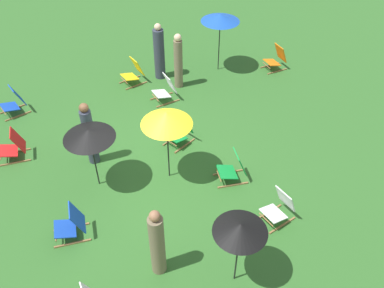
{
  "coord_description": "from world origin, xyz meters",
  "views": [
    {
      "loc": [
        6.7,
        -2.7,
        7.32
      ],
      "look_at": [
        0.0,
        1.2,
        0.5
      ],
      "focal_mm": 38.86,
      "sensor_mm": 36.0,
      "label": 1
    }
  ],
  "objects_px": {
    "person_1": "(159,53)",
    "deckchair_6": "(14,102)",
    "deckchair_1": "(279,207)",
    "umbrella_0": "(167,118)",
    "umbrella_3": "(220,18)",
    "umbrella_2": "(240,228)",
    "person_3": "(89,135)",
    "deckchair_10": "(276,59)",
    "person_2": "(178,62)",
    "deckchair_2": "(166,90)",
    "deckchair_3": "(14,147)",
    "deckchair_8": "(180,131)",
    "deckchair_9": "(134,73)",
    "umbrella_1": "(89,134)",
    "deckchair_7": "(72,224)",
    "person_0": "(157,244)"
  },
  "relations": [
    {
      "from": "person_1",
      "to": "deckchair_6",
      "type": "bearing_deg",
      "value": 171.36
    },
    {
      "from": "deckchair_1",
      "to": "umbrella_0",
      "type": "bearing_deg",
      "value": -153.07
    },
    {
      "from": "umbrella_3",
      "to": "deckchair_1",
      "type": "bearing_deg",
      "value": -21.11
    },
    {
      "from": "umbrella_2",
      "to": "umbrella_3",
      "type": "height_order",
      "value": "umbrella_3"
    },
    {
      "from": "person_1",
      "to": "person_3",
      "type": "relative_size",
      "value": 1.04
    },
    {
      "from": "deckchair_10",
      "to": "person_2",
      "type": "bearing_deg",
      "value": -97.64
    },
    {
      "from": "deckchair_2",
      "to": "deckchair_6",
      "type": "distance_m",
      "value": 4.37
    },
    {
      "from": "deckchair_3",
      "to": "deckchair_8",
      "type": "bearing_deg",
      "value": 81.51
    },
    {
      "from": "umbrella_2",
      "to": "deckchair_9",
      "type": "bearing_deg",
      "value": 170.71
    },
    {
      "from": "deckchair_9",
      "to": "umbrella_0",
      "type": "height_order",
      "value": "umbrella_0"
    },
    {
      "from": "deckchair_8",
      "to": "umbrella_2",
      "type": "height_order",
      "value": "umbrella_2"
    },
    {
      "from": "deckchair_8",
      "to": "umbrella_3",
      "type": "height_order",
      "value": "umbrella_3"
    },
    {
      "from": "deckchair_3",
      "to": "person_3",
      "type": "height_order",
      "value": "person_3"
    },
    {
      "from": "deckchair_9",
      "to": "deckchair_10",
      "type": "xyz_separation_m",
      "value": [
        1.59,
        4.44,
        0.0
      ]
    },
    {
      "from": "person_2",
      "to": "deckchair_2",
      "type": "bearing_deg",
      "value": 41.6
    },
    {
      "from": "umbrella_1",
      "to": "deckchair_8",
      "type": "bearing_deg",
      "value": 98.48
    },
    {
      "from": "deckchair_7",
      "to": "person_3",
      "type": "height_order",
      "value": "person_3"
    },
    {
      "from": "umbrella_0",
      "to": "umbrella_3",
      "type": "xyz_separation_m",
      "value": [
        -3.59,
        3.75,
        0.03
      ]
    },
    {
      "from": "deckchair_1",
      "to": "person_0",
      "type": "bearing_deg",
      "value": -98.21
    },
    {
      "from": "deckchair_2",
      "to": "person_2",
      "type": "relative_size",
      "value": 0.47
    },
    {
      "from": "umbrella_1",
      "to": "umbrella_0",
      "type": "bearing_deg",
      "value": 68.85
    },
    {
      "from": "deckchair_1",
      "to": "deckchair_3",
      "type": "xyz_separation_m",
      "value": [
        -4.92,
        -4.52,
        0.0
      ]
    },
    {
      "from": "deckchair_8",
      "to": "umbrella_3",
      "type": "distance_m",
      "value": 4.16
    },
    {
      "from": "umbrella_1",
      "to": "umbrella_3",
      "type": "xyz_separation_m",
      "value": [
        -2.98,
        5.33,
        0.25
      ]
    },
    {
      "from": "deckchair_10",
      "to": "person_2",
      "type": "distance_m",
      "value": 3.41
    },
    {
      "from": "deckchair_2",
      "to": "person_3",
      "type": "relative_size",
      "value": 0.47
    },
    {
      "from": "deckchair_1",
      "to": "person_0",
      "type": "xyz_separation_m",
      "value": [
        -0.19,
        -2.83,
        0.46
      ]
    },
    {
      "from": "deckchair_8",
      "to": "umbrella_2",
      "type": "xyz_separation_m",
      "value": [
        4.09,
        -1.06,
        1.22
      ]
    },
    {
      "from": "deckchair_8",
      "to": "umbrella_0",
      "type": "bearing_deg",
      "value": -57.99
    },
    {
      "from": "deckchair_7",
      "to": "person_1",
      "type": "height_order",
      "value": "person_1"
    },
    {
      "from": "deckchair_3",
      "to": "person_0",
      "type": "bearing_deg",
      "value": 33.04
    },
    {
      "from": "deckchair_6",
      "to": "deckchair_7",
      "type": "xyz_separation_m",
      "value": [
        5.07,
        0.05,
        0.0
      ]
    },
    {
      "from": "person_3",
      "to": "umbrella_0",
      "type": "bearing_deg",
      "value": 46.14
    },
    {
      "from": "deckchair_8",
      "to": "person_3",
      "type": "distance_m",
      "value": 2.34
    },
    {
      "from": "person_2",
      "to": "umbrella_0",
      "type": "bearing_deg",
      "value": 64.95
    },
    {
      "from": "deckchair_1",
      "to": "umbrella_3",
      "type": "xyz_separation_m",
      "value": [
        -5.97,
        2.3,
        1.44
      ]
    },
    {
      "from": "deckchair_8",
      "to": "person_2",
      "type": "bearing_deg",
      "value": 134.82
    },
    {
      "from": "deckchair_10",
      "to": "umbrella_1",
      "type": "height_order",
      "value": "umbrella_1"
    },
    {
      "from": "deckchair_9",
      "to": "person_2",
      "type": "bearing_deg",
      "value": 47.17
    },
    {
      "from": "umbrella_1",
      "to": "umbrella_3",
      "type": "distance_m",
      "value": 6.11
    },
    {
      "from": "umbrella_3",
      "to": "person_2",
      "type": "height_order",
      "value": "umbrella_3"
    },
    {
      "from": "deckchair_2",
      "to": "deckchair_9",
      "type": "relative_size",
      "value": 1.0
    },
    {
      "from": "deckchair_2",
      "to": "umbrella_2",
      "type": "bearing_deg",
      "value": -14.77
    },
    {
      "from": "umbrella_2",
      "to": "person_2",
      "type": "bearing_deg",
      "value": 160.14
    },
    {
      "from": "deckchair_9",
      "to": "person_0",
      "type": "relative_size",
      "value": 0.48
    },
    {
      "from": "person_3",
      "to": "umbrella_3",
      "type": "bearing_deg",
      "value": 114.67
    },
    {
      "from": "deckchair_1",
      "to": "umbrella_0",
      "type": "xyz_separation_m",
      "value": [
        -2.37,
        -1.44,
        1.41
      ]
    },
    {
      "from": "person_1",
      "to": "deckchair_2",
      "type": "bearing_deg",
      "value": -113.2
    },
    {
      "from": "deckchair_10",
      "to": "deckchair_1",
      "type": "bearing_deg",
      "value": -33.89
    },
    {
      "from": "umbrella_1",
      "to": "deckchair_7",
      "type": "bearing_deg",
      "value": -40.46
    }
  ]
}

